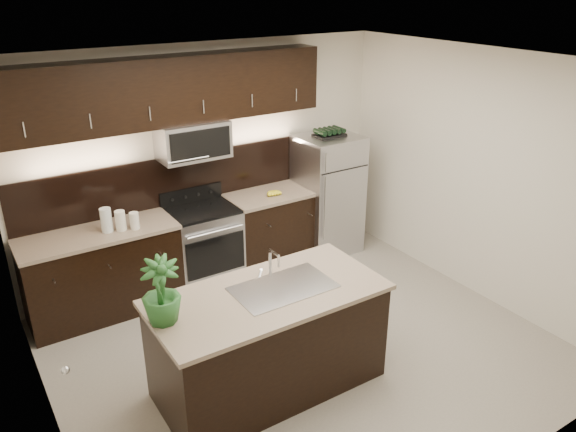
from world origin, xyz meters
name	(u,v)px	position (x,y,z in m)	size (l,w,h in m)	color
ground	(304,347)	(0.00, 0.00, 0.00)	(4.50, 4.50, 0.00)	gray
room_walls	(297,188)	(-0.11, -0.04, 1.70)	(4.52, 4.02, 2.71)	beige
counter_run	(187,250)	(-0.46, 1.69, 0.47)	(3.51, 0.65, 0.94)	black
upper_fixtures	(173,101)	(-0.43, 1.84, 2.14)	(3.49, 0.40, 1.66)	black
island	(269,340)	(-0.56, -0.28, 0.47)	(1.96, 0.96, 0.94)	black
sink_faucet	(283,286)	(-0.41, -0.27, 0.96)	(0.84, 0.50, 0.28)	silver
refrigerator	(328,195)	(1.47, 1.63, 0.77)	(0.74, 0.67, 1.53)	#B2B2B7
wine_rack	(329,133)	(1.47, 1.63, 1.57)	(0.38, 0.23, 0.09)	black
plant	(161,291)	(-1.43, -0.21, 1.20)	(0.29, 0.29, 0.52)	#225522
canisters	(117,220)	(-1.22, 1.61, 1.05)	(0.36, 0.19, 0.25)	silver
french_press	(308,177)	(1.17, 1.64, 1.06)	(0.11, 0.11, 0.32)	silver
bananas	(269,193)	(0.59, 1.61, 0.97)	(0.18, 0.14, 0.06)	gold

